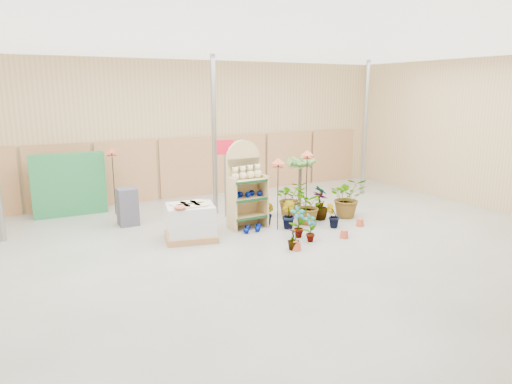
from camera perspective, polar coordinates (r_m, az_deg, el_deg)
room at (r=10.75m, az=0.03°, el=5.54°), size 15.20×12.10×4.70m
display_shelf at (r=11.93m, az=-1.41°, el=0.55°), size 0.98×0.64×2.29m
teddy_bears at (r=11.77m, az=-1.06°, el=2.38°), size 0.85×0.22×0.36m
gazing_balls_shelf at (r=11.84m, az=-1.10°, el=-0.27°), size 0.84×0.29×0.16m
gazing_balls_floor at (r=11.73m, az=-0.44°, el=-4.55°), size 0.63×0.39×0.15m
pallet_stack at (r=11.11m, az=-8.16°, el=-3.73°), size 1.39×1.24×0.90m
charcoal_planters at (r=12.63m, az=-15.75°, el=-1.78°), size 0.50×0.50×1.00m
trellis_stock at (r=14.06m, az=-22.34°, el=0.85°), size 2.00×0.30×1.80m
offer_sign at (r=12.74m, az=-3.87°, el=3.71°), size 0.50×0.08×2.20m
bird_table_front at (r=11.48m, az=2.79°, el=3.62°), size 0.34×0.34×1.88m
bird_table_right at (r=12.47m, az=6.42°, el=4.61°), size 0.34×0.34×1.96m
bird_table_back at (r=13.54m, az=-17.59°, el=4.76°), size 0.34×0.34×1.96m
palm at (r=13.84m, az=5.57°, el=3.65°), size 0.70×0.70×1.64m
potted_plant_0 at (r=11.19m, az=5.31°, el=-3.75°), size 0.42×0.29×0.79m
potted_plant_1 at (r=11.91m, az=4.00°, el=-2.83°), size 0.38×0.44×0.74m
potted_plant_2 at (r=12.31m, az=6.59°, el=-1.72°), size 1.05×1.12×1.01m
potted_plant_3 at (r=12.82m, az=8.01°, el=-1.64°), size 0.56×0.56×0.81m
potted_plant_4 at (r=13.71m, az=8.00°, el=-0.75°), size 0.30×0.43×0.79m
potted_plant_5 at (r=12.19m, az=1.48°, el=-2.70°), size 0.39×0.43×0.64m
potted_plant_6 at (r=13.17m, az=4.31°, el=-0.74°), size 1.02×0.92×1.00m
potted_plant_7 at (r=10.39m, az=4.71°, el=-5.88°), size 0.29×0.29×0.50m
potted_plant_8 at (r=10.93m, az=6.80°, el=-4.48°), size 0.39×0.29×0.68m
potted_plant_9 at (r=12.11m, az=9.58°, el=-2.95°), size 0.43×0.38×0.65m
potted_plant_10 at (r=13.15m, az=11.39°, el=-0.63°), size 1.34×1.28×1.15m
potted_plant_11 at (r=12.96m, az=1.04°, el=-1.81°), size 0.43×0.43×0.61m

